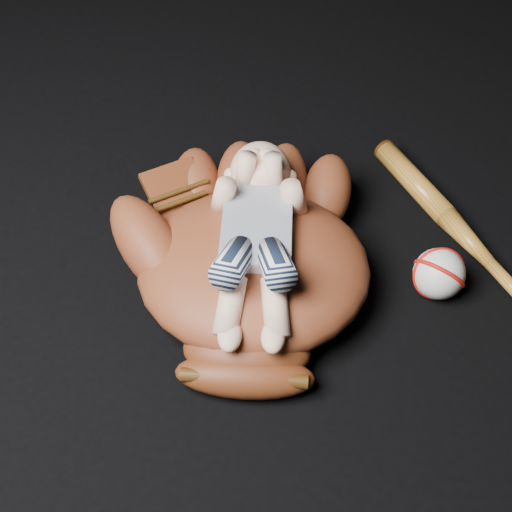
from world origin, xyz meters
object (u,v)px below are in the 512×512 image
baseball (439,274)px  baseball_glove (254,261)px  newborn_baby (256,240)px  baseball_bat (455,226)px

baseball → baseball_glove: bearing=-179.6°
baseball_glove → baseball: (0.29, 0.00, -0.04)m
baseball_glove → newborn_baby: (0.00, -0.01, 0.05)m
newborn_baby → baseball: newborn_baby is taller
baseball_bat → baseball: bearing=-112.6°
baseball_glove → baseball: size_ratio=6.19×
newborn_baby → baseball: size_ratio=4.52×
newborn_baby → baseball: 0.30m
baseball_glove → baseball_bat: bearing=25.0°
baseball_bat → baseball: baseball is taller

